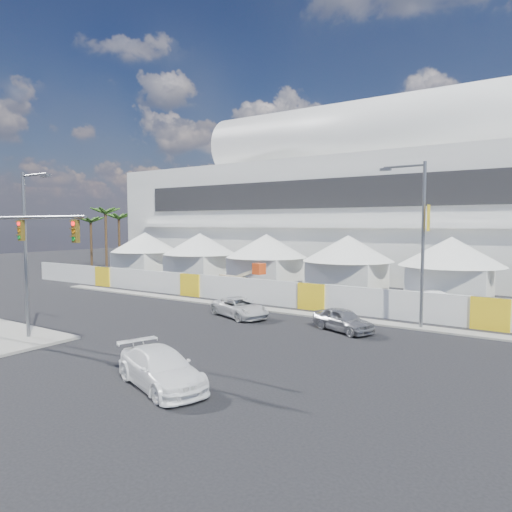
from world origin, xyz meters
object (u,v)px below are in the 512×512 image
Objects in this scene: sedan_silver at (343,320)px; pickup_near at (161,368)px; boom_lift at (230,287)px; pickup_curb at (240,308)px; streetlight_median at (28,243)px; streetlight_curb at (419,233)px; lot_car_a at (436,301)px; lot_car_c at (147,278)px.

pickup_near is at bearing -167.77° from sedan_silver.
boom_lift reaches higher than sedan_silver.
streetlight_median is at bearing 173.15° from pickup_curb.
streetlight_curb reaches higher than pickup_curb.
sedan_silver reaches higher than pickup_curb.
streetlight_curb reaches higher than lot_car_a.
boom_lift is (-16.42, -3.65, 0.18)m from lot_car_a.
streetlight_curb reaches higher than pickup_near.
streetlight_median reaches higher than lot_car_c.
boom_lift reaches higher than lot_car_c.
sedan_silver is 7.08m from streetlight_curb.
pickup_curb is 14.83m from lot_car_a.
pickup_curb is at bearing -36.45° from boom_lift.
boom_lift is (-13.24, 6.54, 0.17)m from sedan_silver.
streetlight_median is (11.89, -19.79, 4.70)m from lot_car_c.
pickup_curb is at bearing 112.78° from sedan_silver.
sedan_silver is 7.59m from pickup_curb.
lot_car_a is 0.46× the size of streetlight_median.
streetlight_curb reaches higher than streetlight_median.
pickup_near is 17.81m from streetlight_curb.
lot_car_c is at bearing 170.04° from streetlight_curb.
pickup_curb is at bearing 61.69° from streetlight_median.
streetlight_curb is at bearing -25.08° from sedan_silver.
pickup_curb is 19.89m from lot_car_c.
pickup_near is 12.37m from streetlight_median.
lot_car_a is 8.72m from streetlight_curb.
lot_car_a is (5.54, 22.95, -0.04)m from pickup_near.
streetlight_curb is (0.36, -6.98, 5.22)m from lot_car_a.
lot_car_a is at bearing 51.96° from streetlight_median.
pickup_curb is 8.66m from boom_lift.
streetlight_curb is (17.30, 14.67, 0.54)m from streetlight_median.
lot_car_c is (-28.82, -1.85, -0.01)m from lot_car_a.
lot_car_a is at bearing -25.11° from pickup_curb.
lot_car_a is 28.88m from lot_car_c.
pickup_curb is 13.79m from pickup_near.
sedan_silver is at bearing -13.54° from boom_lift.
boom_lift is at bearing -75.35° from lot_car_c.
lot_car_c is at bearing 116.29° from lot_car_a.
streetlight_median reaches higher than pickup_near.
boom_lift is at bearing 86.43° from sedan_silver.
pickup_near is at bearing -109.31° from lot_car_c.
pickup_near is at bearing -47.85° from boom_lift.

